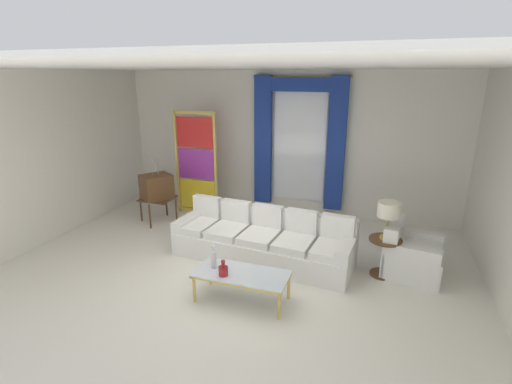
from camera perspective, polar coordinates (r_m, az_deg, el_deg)
name	(u,v)px	position (r m, az deg, el deg)	size (l,w,h in m)	color
ground_plane	(231,274)	(5.91, -3.72, -12.19)	(16.00, 16.00, 0.00)	silver
wall_rear	(285,143)	(8.17, 4.39, 7.36)	(8.00, 0.12, 3.00)	white
wall_left	(60,154)	(7.91, -27.51, 5.13)	(0.12, 7.00, 3.00)	white
ceiling_slab	(248,66)	(5.89, -1.18, 18.43)	(8.00, 7.60, 0.04)	white
curtained_window	(299,134)	(7.89, 6.51, 8.72)	(2.00, 0.17, 2.70)	white
couch_white_long	(264,240)	(6.24, 1.18, -7.30)	(2.98, 1.17, 0.86)	white
coffee_table	(242,275)	(5.10, -2.18, -12.48)	(1.24, 0.56, 0.41)	silver
bottle_blue_decanter	(223,270)	(5.01, -4.97, -11.65)	(0.12, 0.12, 0.22)	maroon
bottle_crystal_tall	(214,259)	(5.17, -6.42, -9.98)	(0.07, 0.07, 0.33)	silver
vintage_tv	(157,188)	(7.85, -14.76, 0.62)	(0.75, 0.77, 1.35)	brown
armchair_white	(409,256)	(6.23, 22.10, -8.90)	(0.93, 0.92, 0.80)	white
stained_glass_divider	(196,166)	(8.08, -9.02, 3.88)	(0.95, 0.05, 2.20)	gold
peacock_figurine	(215,211)	(7.83, -6.26, -2.86)	(0.44, 0.60, 0.50)	beige
round_side_table	(384,254)	(6.01, 18.76, -8.80)	(0.48, 0.48, 0.59)	brown
table_lamp_brass	(389,211)	(5.75, 19.41, -2.75)	(0.32, 0.32, 0.57)	#B29338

